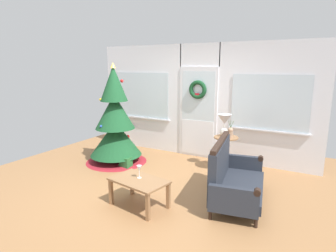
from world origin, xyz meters
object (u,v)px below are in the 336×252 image
at_px(side_table, 226,147).
at_px(table_lamp, 224,122).
at_px(settee_sofa, 232,177).
at_px(flower_vase, 230,132).
at_px(wine_glass, 139,169).
at_px(christmas_tree, 115,126).
at_px(coffee_table, 139,184).
at_px(gift_box, 126,162).

height_order(side_table, table_lamp, table_lamp).
distance_m(settee_sofa, flower_vase, 1.29).
bearing_deg(wine_glass, flower_vase, 68.28).
height_order(settee_sofa, wine_glass, settee_sofa).
xyz_separation_m(settee_sofa, flower_vase, (-0.39, 1.15, 0.43)).
xyz_separation_m(christmas_tree, side_table, (2.26, 0.64, -0.31)).
bearing_deg(side_table, christmas_tree, -164.11).
bearing_deg(wine_glass, christmas_tree, 138.82).
relative_size(flower_vase, coffee_table, 0.38).
xyz_separation_m(side_table, table_lamp, (-0.06, 0.04, 0.49)).
height_order(settee_sofa, side_table, settee_sofa).
height_order(wine_glass, gift_box, wine_glass).
xyz_separation_m(settee_sofa, coffee_table, (-1.14, -0.87, -0.02)).
relative_size(table_lamp, wine_glass, 2.26).
distance_m(settee_sofa, table_lamp, 1.49).
bearing_deg(gift_box, wine_glass, -45.37).
bearing_deg(coffee_table, table_lamp, 74.41).
xyz_separation_m(christmas_tree, settee_sofa, (2.74, -0.56, -0.43)).
bearing_deg(table_lamp, gift_box, -153.97).
distance_m(side_table, table_lamp, 0.49).
height_order(christmas_tree, table_lamp, christmas_tree).
bearing_deg(settee_sofa, christmas_tree, 168.39).
distance_m(christmas_tree, side_table, 2.37).
bearing_deg(wine_glass, table_lamp, 73.23).
relative_size(christmas_tree, gift_box, 9.93).
bearing_deg(settee_sofa, coffee_table, -142.62).
xyz_separation_m(christmas_tree, wine_glass, (1.57, -1.38, -0.24)).
relative_size(settee_sofa, table_lamp, 3.61).
bearing_deg(side_table, wine_glass, -108.63).
distance_m(table_lamp, coffee_table, 2.28).
xyz_separation_m(side_table, wine_glass, (-0.68, -2.02, 0.07)).
relative_size(settee_sofa, flower_vase, 4.54).
xyz_separation_m(christmas_tree, flower_vase, (2.36, 0.58, 0.00)).
height_order(flower_vase, wine_glass, flower_vase).
distance_m(side_table, coffee_table, 2.18).
distance_m(settee_sofa, gift_box, 2.38).
xyz_separation_m(table_lamp, coffee_table, (-0.59, -2.12, -0.62)).
bearing_deg(table_lamp, settee_sofa, -66.23).
bearing_deg(side_table, coffee_table, -107.40).
bearing_deg(settee_sofa, gift_box, 170.98).
xyz_separation_m(settee_sofa, wine_glass, (-1.17, -0.81, 0.19)).
bearing_deg(christmas_tree, wine_glass, -41.18).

